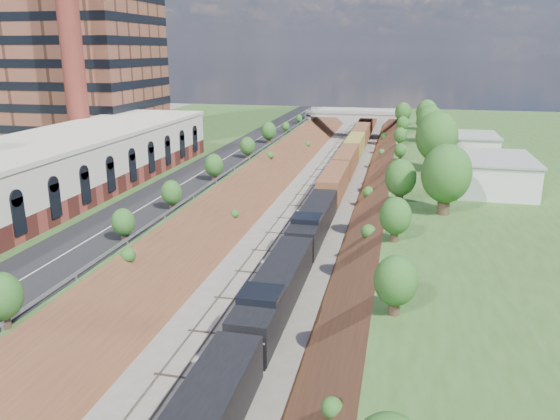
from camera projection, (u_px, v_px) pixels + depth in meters
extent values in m
cube|color=#314E20|center=(115.00, 174.00, 88.66)|extent=(44.00, 180.00, 5.00)
cube|color=#314E20|center=(554.00, 198.00, 74.65)|extent=(44.00, 180.00, 5.00)
cube|color=brown|center=(246.00, 197.00, 84.70)|extent=(10.00, 180.00, 10.00)
cube|color=brown|center=(390.00, 205.00, 80.03)|extent=(10.00, 180.00, 10.00)
cube|color=gray|center=(299.00, 199.00, 82.89)|extent=(1.58, 180.00, 0.18)
cube|color=gray|center=(333.00, 201.00, 81.78)|extent=(1.58, 180.00, 0.18)
cube|color=black|center=(217.00, 164.00, 84.22)|extent=(8.00, 180.00, 0.10)
cube|color=#99999E|center=(242.00, 162.00, 83.21)|extent=(0.06, 171.00, 0.30)
cube|color=maroon|center=(59.00, 186.00, 66.00)|extent=(14.00, 62.00, 2.20)
cube|color=#BFB3A4|center=(56.00, 160.00, 65.08)|extent=(14.00, 62.00, 4.30)
cube|color=#BFB3A4|center=(53.00, 140.00, 64.40)|extent=(14.30, 62.30, 0.50)
cube|color=brown|center=(81.00, 20.00, 95.28)|extent=(22.00, 22.00, 44.00)
cylinder|color=maroon|center=(69.00, 28.00, 79.18)|extent=(3.20, 3.20, 40.00)
cube|color=gray|center=(310.00, 125.00, 141.92)|extent=(1.50, 8.00, 6.20)
cube|color=gray|center=(400.00, 128.00, 137.04)|extent=(1.50, 8.00, 6.20)
cube|color=gray|center=(355.00, 114.00, 138.60)|extent=(24.00, 8.00, 1.00)
cube|color=gray|center=(354.00, 113.00, 134.63)|extent=(24.00, 0.30, 0.80)
cube|color=gray|center=(357.00, 109.00, 142.11)|extent=(24.00, 0.30, 0.80)
cube|color=silver|center=(493.00, 175.00, 67.91)|extent=(9.00, 12.00, 4.00)
cube|color=silver|center=(470.00, 147.00, 88.65)|extent=(8.00, 10.00, 3.60)
cylinder|color=#473323|center=(444.00, 202.00, 58.26)|extent=(1.30, 1.30, 2.62)
ellipsoid|color=#234F1C|center=(446.00, 173.00, 57.37)|extent=(5.25, 5.25, 6.30)
cylinder|color=#473323|center=(102.00, 252.00, 45.86)|extent=(0.66, 0.66, 1.22)
ellipsoid|color=#234F1C|center=(101.00, 236.00, 45.45)|extent=(2.45, 2.45, 2.94)
cube|color=black|center=(276.00, 290.00, 46.17)|extent=(3.14, 18.83, 3.09)
cube|color=black|center=(314.00, 221.00, 64.72)|extent=(3.14, 18.83, 3.09)
cube|color=brown|center=(358.00, 139.00, 121.19)|extent=(3.14, 100.13, 3.77)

